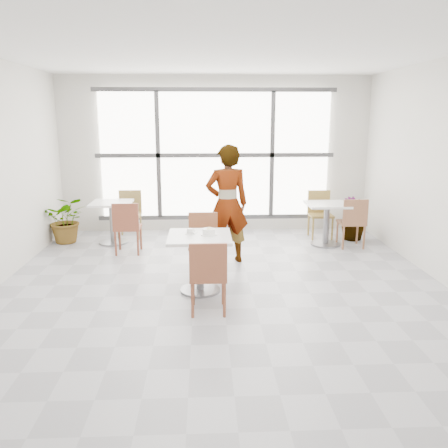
{
  "coord_description": "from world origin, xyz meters",
  "views": [
    {
      "loc": [
        -0.23,
        -5.48,
        2.21
      ],
      "look_at": [
        0.0,
        -0.3,
        1.0
      ],
      "focal_mm": 36.67,
      "sensor_mm": 36.0,
      "label": 1
    }
  ],
  "objects_px": {
    "chair_near": "(208,273)",
    "bg_table_left": "(112,217)",
    "bg_chair_left_near": "(127,225)",
    "chair_far": "(203,239)",
    "bg_table_right": "(327,218)",
    "oatmeal_bowl": "(209,232)",
    "person": "(227,204)",
    "bg_chair_left_far": "(130,211)",
    "main_table": "(200,253)",
    "plant_left": "(67,219)",
    "coffee_cup": "(190,232)",
    "bg_chair_right_far": "(320,211)",
    "bg_chair_right_near": "(353,220)",
    "plant_right": "(353,219)"
  },
  "relations": [
    {
      "from": "main_table",
      "to": "bg_chair_left_far",
      "type": "bearing_deg",
      "value": 114.86
    },
    {
      "from": "bg_chair_right_near",
      "to": "bg_chair_left_far",
      "type": "bearing_deg",
      "value": -13.86
    },
    {
      "from": "bg_table_left",
      "to": "oatmeal_bowl",
      "type": "bearing_deg",
      "value": -54.84
    },
    {
      "from": "bg_chair_left_near",
      "to": "plant_left",
      "type": "height_order",
      "value": "bg_chair_left_near"
    },
    {
      "from": "oatmeal_bowl",
      "to": "person",
      "type": "height_order",
      "value": "person"
    },
    {
      "from": "coffee_cup",
      "to": "bg_chair_right_far",
      "type": "height_order",
      "value": "bg_chair_right_far"
    },
    {
      "from": "person",
      "to": "main_table",
      "type": "bearing_deg",
      "value": 62.25
    },
    {
      "from": "main_table",
      "to": "chair_near",
      "type": "distance_m",
      "value": 0.72
    },
    {
      "from": "plant_right",
      "to": "bg_table_left",
      "type": "bearing_deg",
      "value": -179.47
    },
    {
      "from": "chair_near",
      "to": "person",
      "type": "xyz_separation_m",
      "value": [
        0.31,
        1.96,
        0.41
      ]
    },
    {
      "from": "chair_near",
      "to": "bg_chair_left_far",
      "type": "distance_m",
      "value": 3.88
    },
    {
      "from": "chair_near",
      "to": "oatmeal_bowl",
      "type": "relative_size",
      "value": 4.14
    },
    {
      "from": "chair_far",
      "to": "bg_chair_left_near",
      "type": "height_order",
      "value": "same"
    },
    {
      "from": "coffee_cup",
      "to": "bg_table_left",
      "type": "distance_m",
      "value": 2.77
    },
    {
      "from": "main_table",
      "to": "bg_chair_left_near",
      "type": "distance_m",
      "value": 2.1
    },
    {
      "from": "oatmeal_bowl",
      "to": "bg_table_left",
      "type": "height_order",
      "value": "oatmeal_bowl"
    },
    {
      "from": "chair_far",
      "to": "bg_table_left",
      "type": "relative_size",
      "value": 1.16
    },
    {
      "from": "bg_table_right",
      "to": "person",
      "type": "bearing_deg",
      "value": -153.92
    },
    {
      "from": "bg_chair_left_far",
      "to": "bg_chair_right_far",
      "type": "bearing_deg",
      "value": -2.82
    },
    {
      "from": "main_table",
      "to": "coffee_cup",
      "type": "height_order",
      "value": "coffee_cup"
    },
    {
      "from": "main_table",
      "to": "bg_chair_left_near",
      "type": "bearing_deg",
      "value": 124.99
    },
    {
      "from": "main_table",
      "to": "coffee_cup",
      "type": "distance_m",
      "value": 0.3
    },
    {
      "from": "person",
      "to": "plant_right",
      "type": "height_order",
      "value": "person"
    },
    {
      "from": "bg_chair_left_far",
      "to": "plant_left",
      "type": "bearing_deg",
      "value": -160.34
    },
    {
      "from": "coffee_cup",
      "to": "plant_left",
      "type": "xyz_separation_m",
      "value": [
        -2.28,
        2.42,
        -0.36
      ]
    },
    {
      "from": "chair_near",
      "to": "plant_right",
      "type": "height_order",
      "value": "chair_near"
    },
    {
      "from": "bg_chair_right_far",
      "to": "plant_right",
      "type": "bearing_deg",
      "value": -23.48
    },
    {
      "from": "person",
      "to": "bg_chair_left_far",
      "type": "distance_m",
      "value": 2.44
    },
    {
      "from": "plant_left",
      "to": "bg_chair_left_near",
      "type": "bearing_deg",
      "value": -33.14
    },
    {
      "from": "chair_far",
      "to": "person",
      "type": "relative_size",
      "value": 0.48
    },
    {
      "from": "chair_far",
      "to": "plant_left",
      "type": "height_order",
      "value": "chair_far"
    },
    {
      "from": "chair_far",
      "to": "bg_chair_left_near",
      "type": "xyz_separation_m",
      "value": [
        -1.25,
        0.97,
        0.0
      ]
    },
    {
      "from": "person",
      "to": "bg_table_right",
      "type": "distance_m",
      "value": 2.05
    },
    {
      "from": "chair_far",
      "to": "bg_table_right",
      "type": "height_order",
      "value": "chair_far"
    },
    {
      "from": "chair_far",
      "to": "bg_chair_left_far",
      "type": "bearing_deg",
      "value": 122.85
    },
    {
      "from": "plant_right",
      "to": "plant_left",
      "type": "bearing_deg",
      "value": 179.57
    },
    {
      "from": "bg_table_right",
      "to": "bg_chair_left_far",
      "type": "distance_m",
      "value": 3.63
    },
    {
      "from": "main_table",
      "to": "chair_near",
      "type": "height_order",
      "value": "chair_near"
    },
    {
      "from": "main_table",
      "to": "plant_left",
      "type": "xyz_separation_m",
      "value": [
        -2.41,
        2.51,
        -0.1
      ]
    },
    {
      "from": "person",
      "to": "bg_table_left",
      "type": "bearing_deg",
      "value": -39.95
    },
    {
      "from": "chair_near",
      "to": "bg_table_left",
      "type": "relative_size",
      "value": 1.16
    },
    {
      "from": "coffee_cup",
      "to": "plant_left",
      "type": "relative_size",
      "value": 0.19
    },
    {
      "from": "chair_far",
      "to": "bg_chair_left_near",
      "type": "distance_m",
      "value": 1.58
    },
    {
      "from": "oatmeal_bowl",
      "to": "plant_left",
      "type": "bearing_deg",
      "value": 135.41
    },
    {
      "from": "bg_chair_right_near",
      "to": "bg_table_right",
      "type": "bearing_deg",
      "value": -28.19
    },
    {
      "from": "chair_near",
      "to": "person",
      "type": "height_order",
      "value": "person"
    },
    {
      "from": "chair_far",
      "to": "bg_table_left",
      "type": "xyz_separation_m",
      "value": [
        -1.63,
        1.68,
        -0.01
      ]
    },
    {
      "from": "chair_near",
      "to": "bg_chair_left_near",
      "type": "relative_size",
      "value": 1.0
    },
    {
      "from": "bg_table_right",
      "to": "plant_left",
      "type": "distance_m",
      "value": 4.64
    },
    {
      "from": "person",
      "to": "bg_table_left",
      "type": "height_order",
      "value": "person"
    }
  ]
}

